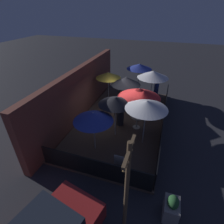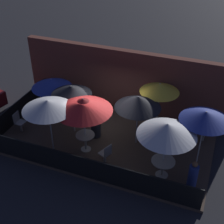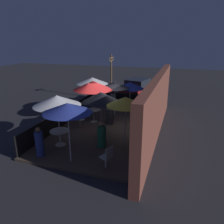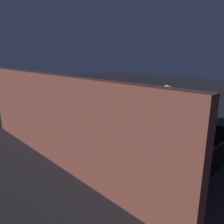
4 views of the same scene
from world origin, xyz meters
name	(u,v)px [view 3 (image 3 of 4)]	position (x,y,z in m)	size (l,w,h in m)	color
ground_plane	(107,129)	(0.00, 0.00, 0.00)	(60.00, 60.00, 0.00)	#26262B
patio_deck	(107,128)	(0.00, 0.00, 0.06)	(9.03, 5.02, 0.12)	#47382D
building_wall	(157,106)	(0.00, 2.74, 1.59)	(10.63, 0.36, 3.17)	brown
fence_front	(68,115)	(0.00, -2.46, 0.59)	(8.83, 0.05, 0.95)	black
fence_side_left	(127,99)	(-4.47, 0.00, 0.59)	(0.05, 4.82, 0.95)	black
patio_umbrella_0	(57,101)	(2.80, -1.33, 2.28)	(2.11, 2.11, 2.40)	#B2B2B7
patio_umbrella_1	(93,85)	(-0.53, -1.01, 2.34)	(2.28, 2.28, 2.48)	#B2B2B7
patio_umbrella_2	(126,101)	(1.84, 1.53, 2.23)	(1.71, 1.71, 2.31)	#B2B2B7
patio_umbrella_3	(67,108)	(3.93, -0.19, 2.38)	(1.89, 1.89, 2.46)	#B2B2B7
patio_umbrella_4	(92,81)	(-1.76, -1.58, 2.38)	(2.00, 2.00, 2.46)	#B2B2B7
patio_umbrella_5	(101,97)	(1.30, 0.17, 2.19)	(1.89, 1.89, 2.32)	#B2B2B7
patio_umbrella_6	(115,85)	(-1.56, -0.02, 2.24)	(1.73, 1.73, 2.32)	#B2B2B7
patio_umbrella_7	(130,85)	(-2.91, 0.61, 1.99)	(1.85, 1.85, 2.08)	#B2B2B7
dining_table_0	(60,134)	(2.80, -1.33, 0.70)	(0.89, 0.89, 0.73)	#9E998E
dining_table_1	(94,112)	(-0.53, -1.01, 0.72)	(0.78, 0.78, 0.77)	#9E998E
patio_chair_0	(107,157)	(4.00, 1.42, 0.63)	(0.53, 0.53, 0.94)	gray
patio_chair_1	(79,119)	(0.56, -1.46, 0.61)	(0.52, 0.52, 0.91)	gray
patio_chair_2	(112,100)	(-3.85, -0.92, 0.64)	(0.41, 0.41, 0.95)	gray
patron_0	(39,143)	(3.94, -1.63, 0.70)	(0.36, 0.36, 1.29)	navy
patron_1	(102,136)	(2.35, 0.57, 0.67)	(0.55, 0.55, 1.24)	#236642
patron_2	(110,116)	(-0.50, 0.00, 0.61)	(0.59, 0.59, 1.13)	#333338
planter_box	(92,96)	(-5.11, -3.10, 0.45)	(0.71, 0.50, 1.00)	gray
light_post	(111,75)	(-6.01, -1.71, 2.09)	(1.10, 0.12, 3.72)	brown
parked_car_0	(138,88)	(-7.69, 0.16, 0.84)	(4.18, 2.51, 1.62)	maroon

